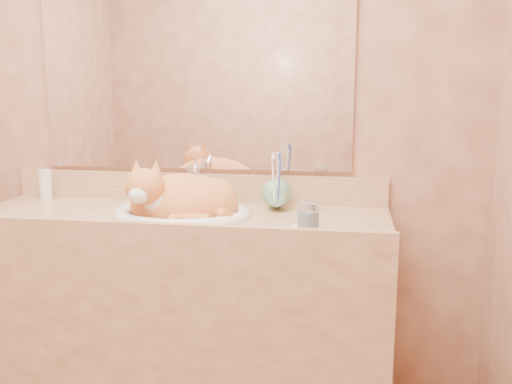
% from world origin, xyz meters
% --- Properties ---
extents(wall_back, '(2.40, 0.02, 2.50)m').
position_xyz_m(wall_back, '(0.00, 1.00, 1.25)').
color(wall_back, '#8E5940').
rests_on(wall_back, ground).
extents(vanity_counter, '(1.60, 0.55, 0.85)m').
position_xyz_m(vanity_counter, '(0.00, 0.72, 0.42)').
color(vanity_counter, '#976A43').
rests_on(vanity_counter, floor).
extents(mirror, '(1.30, 0.02, 0.80)m').
position_xyz_m(mirror, '(0.00, 0.99, 1.39)').
color(mirror, white).
rests_on(mirror, wall_back).
extents(sink_basin, '(0.56, 0.49, 0.16)m').
position_xyz_m(sink_basin, '(0.02, 0.70, 0.93)').
color(sink_basin, white).
rests_on(sink_basin, vanity_counter).
extents(faucet, '(0.07, 0.13, 0.18)m').
position_xyz_m(faucet, '(0.02, 0.90, 0.94)').
color(faucet, white).
rests_on(faucet, vanity_counter).
extents(cat, '(0.44, 0.38, 0.23)m').
position_xyz_m(cat, '(0.01, 0.71, 0.92)').
color(cat, '#C8692E').
rests_on(cat, sink_basin).
extents(soap_dispenser, '(0.09, 0.09, 0.17)m').
position_xyz_m(soap_dispenser, '(0.09, 0.81, 0.94)').
color(soap_dispenser, '#6DAE89').
rests_on(soap_dispenser, vanity_counter).
extents(toothbrush_cup, '(0.13, 0.13, 0.11)m').
position_xyz_m(toothbrush_cup, '(0.37, 0.81, 0.90)').
color(toothbrush_cup, '#6DAE89').
rests_on(toothbrush_cup, vanity_counter).
extents(toothbrushes, '(0.04, 0.04, 0.24)m').
position_xyz_m(toothbrushes, '(0.37, 0.81, 0.99)').
color(toothbrushes, silver).
rests_on(toothbrushes, toothbrush_cup).
extents(saucer, '(0.12, 0.12, 0.01)m').
position_xyz_m(saucer, '(0.51, 0.56, 0.85)').
color(saucer, white).
rests_on(saucer, vanity_counter).
extents(water_glass, '(0.07, 0.07, 0.09)m').
position_xyz_m(water_glass, '(0.51, 0.56, 0.90)').
color(water_glass, silver).
rests_on(water_glass, saucer).
extents(lotion_bottle, '(0.05, 0.05, 0.13)m').
position_xyz_m(lotion_bottle, '(-0.65, 0.90, 0.91)').
color(lotion_bottle, silver).
rests_on(lotion_bottle, vanity_counter).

